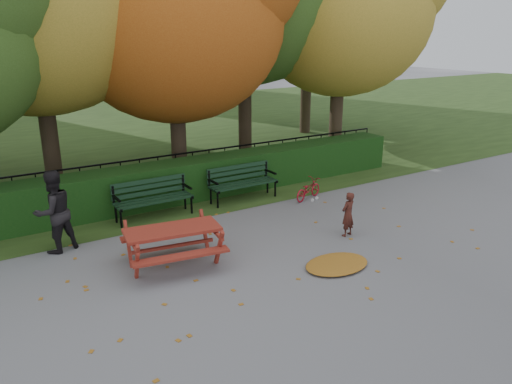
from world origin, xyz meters
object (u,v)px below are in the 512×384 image
bench_left (152,196)px  adult (54,212)px  child (348,214)px  tree_c (187,4)px  tree_e (354,0)px  bench_right (242,180)px  bicycle (308,189)px  picnic_table (173,237)px

bench_left → adult: 2.44m
adult → child: bearing=136.1°
tree_c → tree_e: size_ratio=0.98×
tree_c → child: 7.08m
tree_e → adult: 11.34m
tree_c → bench_right: bearing=-83.3°
child → bicycle: size_ratio=0.95×
tree_c → bench_right: size_ratio=4.44×
tree_e → bench_left: size_ratio=4.53×
tree_c → bicycle: tree_c is taller
tree_c → child: size_ratio=8.34×
picnic_table → child: size_ratio=1.98×
tree_c → bench_right: tree_c is taller
bench_right → tree_c: bearing=96.7°
bench_right → child: 3.33m
picnic_table → child: bearing=-1.4°
tree_e → bench_left: (-7.82, -2.07, -4.56)m
tree_c → adult: bearing=-145.3°
tree_c → adult: (-4.42, -3.06, -4.01)m
tree_e → child: tree_e is taller
child → tree_e: bearing=-143.6°
bicycle → tree_c: bearing=9.7°
bicycle → bench_right: bearing=39.4°
bench_right → child: size_ratio=1.88×
bicycle → bench_left: bearing=58.0°
tree_c → bench_left: (-2.13, -2.26, -4.30)m
bench_right → child: child is taller
picnic_table → child: child is taller
bicycle → adult: bearing=70.3°
bench_left → child: size_ratio=1.88×
tree_c → bench_right: (0.27, -2.26, -4.30)m
tree_c → picnic_table: (-2.74, -4.86, -4.26)m
adult → bench_left: bearing=-179.8°
adult → bicycle: size_ratio=1.62×
bench_left → adult: adult is taller
child → adult: 5.88m
tree_c → tree_e: bearing=-1.9°
bench_left → child: child is taller
bench_right → picnic_table: size_ratio=0.95×
tree_e → adult: bearing=-164.1°
child → bicycle: bearing=-120.5°
bench_left → picnic_table: 2.67m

